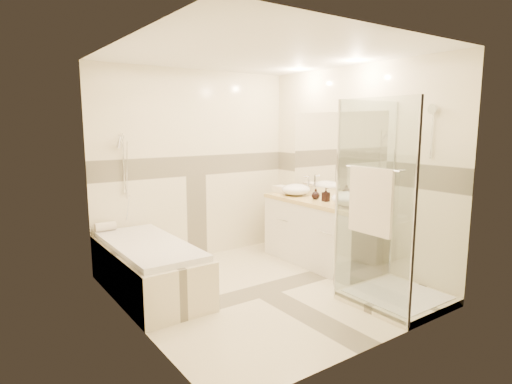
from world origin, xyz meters
TOP-DOWN VIEW (x-y plane):
  - room at (0.06, 0.01)m, footprint 2.82×3.02m
  - bathtub at (-1.02, 0.65)m, footprint 0.75×1.70m
  - vanity at (1.12, 0.30)m, footprint 0.58×1.62m
  - shower_enclosure at (0.83, -0.97)m, footprint 0.96×0.93m
  - vessel_sink_near at (1.10, 0.74)m, footprint 0.39×0.39m
  - vessel_sink_far at (1.10, -0.23)m, footprint 0.44×0.44m
  - faucet_near at (1.32, 0.74)m, footprint 0.10×0.03m
  - faucet_far at (1.32, -0.23)m, footprint 0.12×0.03m
  - amenity_bottle_a at (1.10, 0.17)m, footprint 0.08×0.08m
  - amenity_bottle_b at (1.10, 0.35)m, footprint 0.14×0.14m
  - folded_towels at (1.10, 1.02)m, footprint 0.19×0.29m
  - rolled_towel at (-1.25, 1.41)m, footprint 0.23×0.11m

SIDE VIEW (x-z plane):
  - bathtub at x=-1.02m, z-range 0.03..0.59m
  - vanity at x=1.12m, z-range 0.00..0.85m
  - shower_enclosure at x=0.83m, z-range -0.51..1.53m
  - rolled_towel at x=-1.25m, z-range 0.56..0.67m
  - folded_towels at x=1.10m, z-range 0.85..0.94m
  - amenity_bottle_b at x=1.10m, z-range 0.85..0.99m
  - vessel_sink_near at x=1.10m, z-range 0.85..1.00m
  - amenity_bottle_a at x=1.10m, z-range 0.85..1.02m
  - vessel_sink_far at x=1.10m, z-range 0.85..1.02m
  - faucet_near at x=1.32m, z-range 0.87..1.12m
  - faucet_far at x=1.32m, z-range 0.87..1.17m
  - room at x=0.06m, z-range 0.00..2.52m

